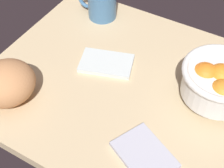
{
  "coord_description": "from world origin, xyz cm",
  "views": [
    {
      "loc": [
        -25.0,
        52.44,
        64.68
      ],
      "look_at": [
        1.51,
        6.3,
        5.0
      ],
      "focal_mm": 53.14,
      "sensor_mm": 36.0,
      "label": 1
    }
  ],
  "objects_px": {
    "fruit_bowl": "(219,81)",
    "napkin_spare": "(144,155)",
    "napkin_folded": "(106,63)",
    "bread_loaf": "(7,83)",
    "mug": "(101,4)"
  },
  "relations": [
    {
      "from": "fruit_bowl",
      "to": "napkin_spare",
      "type": "distance_m",
      "value": 0.25
    },
    {
      "from": "napkin_spare",
      "to": "napkin_folded",
      "type": "bearing_deg",
      "value": -43.28
    },
    {
      "from": "napkin_spare",
      "to": "mug",
      "type": "xyz_separation_m",
      "value": [
        0.34,
        -0.39,
        0.04
      ]
    },
    {
      "from": "bread_loaf",
      "to": "napkin_folded",
      "type": "xyz_separation_m",
      "value": [
        -0.15,
        -0.22,
        -0.05
      ]
    },
    {
      "from": "fruit_bowl",
      "to": "bread_loaf",
      "type": "bearing_deg",
      "value": 29.08
    },
    {
      "from": "napkin_spare",
      "to": "fruit_bowl",
      "type": "bearing_deg",
      "value": -108.42
    },
    {
      "from": "bread_loaf",
      "to": "mug",
      "type": "height_order",
      "value": "bread_loaf"
    },
    {
      "from": "fruit_bowl",
      "to": "bread_loaf",
      "type": "xyz_separation_m",
      "value": [
        0.44,
        0.25,
        -0.02
      ]
    },
    {
      "from": "fruit_bowl",
      "to": "napkin_folded",
      "type": "relative_size",
      "value": 1.31
    },
    {
      "from": "napkin_folded",
      "to": "mug",
      "type": "distance_m",
      "value": 0.23
    },
    {
      "from": "bread_loaf",
      "to": "napkin_folded",
      "type": "height_order",
      "value": "bread_loaf"
    },
    {
      "from": "fruit_bowl",
      "to": "mug",
      "type": "distance_m",
      "value": 0.45
    },
    {
      "from": "napkin_folded",
      "to": "fruit_bowl",
      "type": "bearing_deg",
      "value": -174.45
    },
    {
      "from": "napkin_spare",
      "to": "mug",
      "type": "height_order",
      "value": "mug"
    },
    {
      "from": "mug",
      "to": "napkin_spare",
      "type": "bearing_deg",
      "value": 131.51
    }
  ]
}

